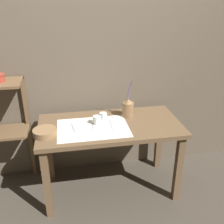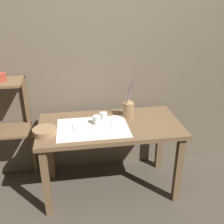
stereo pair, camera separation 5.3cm
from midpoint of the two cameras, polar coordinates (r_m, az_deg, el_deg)
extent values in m
plane|color=#473F35|center=(2.81, 0.16, -15.98)|extent=(12.00, 12.00, 0.00)
cube|color=brown|center=(2.65, -1.33, 10.80)|extent=(7.00, 0.06, 2.40)
cube|color=brown|center=(2.42, 0.18, -3.06)|extent=(1.31, 0.66, 0.04)
cube|color=brown|center=(2.38, -13.49, -14.82)|extent=(0.06, 0.06, 0.69)
cube|color=brown|center=(2.54, 14.79, -12.09)|extent=(0.06, 0.06, 0.69)
cube|color=brown|center=(2.82, -12.83, -7.94)|extent=(0.06, 0.06, 0.69)
cube|color=brown|center=(2.96, 10.82, -6.08)|extent=(0.06, 0.06, 0.69)
cube|color=brown|center=(2.73, -21.88, -3.88)|extent=(0.47, 0.31, 0.02)
cube|color=brown|center=(2.82, -16.88, -3.37)|extent=(0.04, 0.04, 1.11)
cube|color=white|center=(2.34, -3.53, -3.44)|extent=(0.63, 0.44, 0.00)
cylinder|color=olive|center=(2.53, 4.20, 0.49)|extent=(0.11, 0.11, 0.14)
cone|color=olive|center=(2.49, 4.26, 2.39)|extent=(0.08, 0.08, 0.04)
cylinder|color=slate|center=(2.43, 4.32, 5.00)|extent=(0.01, 0.01, 0.22)
cylinder|color=slate|center=(2.46, 4.60, 4.89)|extent=(0.05, 0.03, 0.18)
cylinder|color=slate|center=(2.45, 4.56, 4.61)|extent=(0.03, 0.02, 0.17)
cylinder|color=slate|center=(2.44, 4.78, 4.98)|extent=(0.05, 0.05, 0.20)
cylinder|color=slate|center=(2.44, 4.38, 4.22)|extent=(0.00, 0.03, 0.14)
cylinder|color=#8E6B47|center=(2.29, -13.80, -4.13)|extent=(0.20, 0.20, 0.05)
cylinder|color=silver|center=(2.39, -2.66, -1.72)|extent=(0.07, 0.07, 0.08)
cylinder|color=silver|center=(2.46, -1.25, -0.97)|extent=(0.07, 0.07, 0.07)
cube|color=#A8A8AD|center=(2.36, -7.83, -3.33)|extent=(0.04, 0.18, 0.00)
cube|color=#A8A8AD|center=(2.37, -3.50, -3.00)|extent=(0.04, 0.18, 0.00)
cube|color=#A8A8AD|center=(2.38, 0.50, -2.87)|extent=(0.03, 0.18, 0.00)
sphere|color=#A8A8AD|center=(2.46, 0.31, -1.85)|extent=(0.02, 0.02, 0.02)
cylinder|color=#9E3828|center=(2.52, -22.69, 6.99)|extent=(0.11, 0.11, 0.07)
camera|label=1|loc=(0.03, -89.35, 0.29)|focal=42.00mm
camera|label=2|loc=(0.03, 90.65, -0.29)|focal=42.00mm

